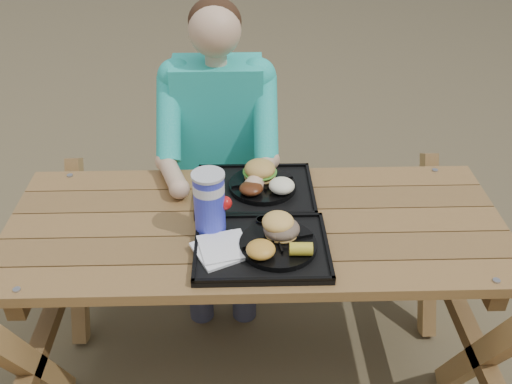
{
  "coord_description": "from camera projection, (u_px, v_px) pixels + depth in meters",
  "views": [
    {
      "loc": [
        -0.05,
        -1.66,
        1.98
      ],
      "look_at": [
        0.0,
        0.0,
        0.88
      ],
      "focal_mm": 40.0,
      "sensor_mm": 36.0,
      "label": 1
    }
  ],
  "objects": [
    {
      "name": "plate_near",
      "position": [
        278.0,
        245.0,
        1.9
      ],
      "size": [
        0.26,
        0.26,
        0.02
      ],
      "primitive_type": "cylinder",
      "color": "black",
      "rests_on": "tray_near"
    },
    {
      "name": "diner",
      "position": [
        220.0,
        166.0,
        2.6
      ],
      "size": [
        0.48,
        0.84,
        1.28
      ],
      "primitive_type": null,
      "color": "#1BADC2",
      "rests_on": "ground"
    },
    {
      "name": "soda_cup",
      "position": [
        209.0,
        203.0,
        1.93
      ],
      "size": [
        0.11,
        0.11,
        0.22
      ],
      "primitive_type": "cylinder",
      "color": "#1A24C9",
      "rests_on": "tray_near"
    },
    {
      "name": "sandwich",
      "position": [
        282.0,
        220.0,
        1.9
      ],
      "size": [
        0.12,
        0.12,
        0.12
      ],
      "primitive_type": null,
      "color": "#F0B454",
      "rests_on": "plate_near"
    },
    {
      "name": "mac_cheese",
      "position": [
        261.0,
        249.0,
        1.83
      ],
      "size": [
        0.1,
        0.1,
        0.05
      ],
      "primitive_type": "ellipsoid",
      "color": "gold",
      "rests_on": "plate_near"
    },
    {
      "name": "potato_salad",
      "position": [
        282.0,
        186.0,
        2.14
      ],
      "size": [
        0.1,
        0.1,
        0.05
      ],
      "primitive_type": "ellipsoid",
      "color": "white",
      "rests_on": "plate_far"
    },
    {
      "name": "condiment_mustard",
      "position": [
        279.0,
        219.0,
        2.01
      ],
      "size": [
        0.06,
        0.06,
        0.03
      ],
      "primitive_type": "cylinder",
      "color": "yellow",
      "rests_on": "tray_near"
    },
    {
      "name": "tray_near",
      "position": [
        262.0,
        249.0,
        1.92
      ],
      "size": [
        0.45,
        0.35,
        0.02
      ],
      "primitive_type": "cube",
      "color": "black",
      "rests_on": "picnic_table"
    },
    {
      "name": "tray_far",
      "position": [
        255.0,
        191.0,
        2.21
      ],
      "size": [
        0.45,
        0.35,
        0.02
      ],
      "primitive_type": "cube",
      "color": "black",
      "rests_on": "picnic_table"
    },
    {
      "name": "cutlery_far",
      "position": [
        213.0,
        188.0,
        2.2
      ],
      "size": [
        0.06,
        0.17,
        0.01
      ],
      "primitive_type": "cube",
      "rotation": [
        0.0,
        0.0,
        -0.18
      ],
      "color": "black",
      "rests_on": "tray_far"
    },
    {
      "name": "corn_cob",
      "position": [
        301.0,
        249.0,
        1.83
      ],
      "size": [
        0.08,
        0.08,
        0.04
      ],
      "primitive_type": null,
      "rotation": [
        0.0,
        0.0,
        -0.03
      ],
      "color": "gold",
      "rests_on": "plate_near"
    },
    {
      "name": "ground",
      "position": [
        256.0,
        361.0,
        2.47
      ],
      "size": [
        60.0,
        60.0,
        0.0
      ],
      "primitive_type": "plane",
      "color": "#999999",
      "rests_on": "ground"
    },
    {
      "name": "burger",
      "position": [
        260.0,
        165.0,
        2.21
      ],
      "size": [
        0.12,
        0.12,
        0.11
      ],
      "primitive_type": null,
      "color": "gold",
      "rests_on": "plate_far"
    },
    {
      "name": "condiment_bbq",
      "position": [
        262.0,
        222.0,
        2.0
      ],
      "size": [
        0.05,
        0.05,
        0.03
      ],
      "primitive_type": "cylinder",
      "color": "black",
      "rests_on": "tray_near"
    },
    {
      "name": "napkin_stack",
      "position": [
        221.0,
        249.0,
        1.88
      ],
      "size": [
        0.21,
        0.21,
        0.02
      ],
      "primitive_type": "cube",
      "rotation": [
        0.0,
        0.0,
        0.46
      ],
      "color": "white",
      "rests_on": "tray_near"
    },
    {
      "name": "baked_beans",
      "position": [
        251.0,
        188.0,
        2.13
      ],
      "size": [
        0.09,
        0.09,
        0.04
      ],
      "primitive_type": "ellipsoid",
      "color": "#522510",
      "rests_on": "plate_far"
    },
    {
      "name": "plate_far",
      "position": [
        263.0,
        185.0,
        2.21
      ],
      "size": [
        0.26,
        0.26,
        0.02
      ],
      "primitive_type": "cylinder",
      "color": "black",
      "rests_on": "tray_far"
    },
    {
      "name": "picnic_table",
      "position": [
        256.0,
        298.0,
        2.27
      ],
      "size": [
        1.8,
        1.49,
        0.75
      ],
      "primitive_type": null,
      "color": "#999999",
      "rests_on": "ground"
    }
  ]
}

